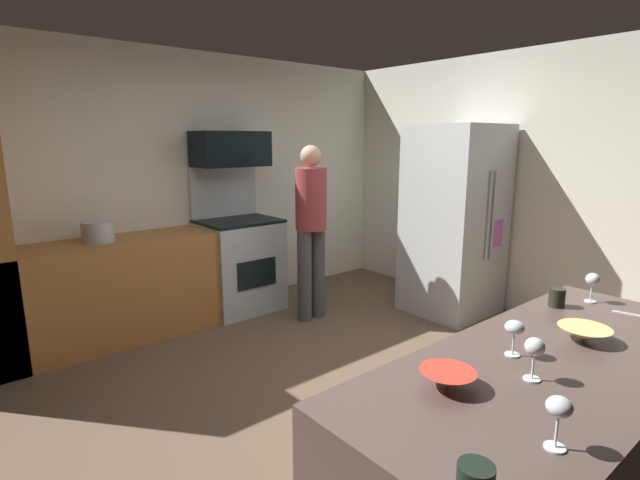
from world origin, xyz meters
The scene contains 18 objects.
ground_plane centered at (0.00, 0.00, -0.01)m, with size 5.20×4.80×0.02m, color brown.
wall_back centered at (0.00, 2.34, 1.30)m, with size 5.20×0.12×2.60m, color silver.
wall_right centered at (2.54, 0.00, 1.30)m, with size 0.12×4.80×2.60m, color silver.
lower_cabinet_run centered at (-0.90, 1.98, 0.45)m, with size 2.40×0.60×0.90m, color #AA6E36.
oven_range centered at (0.38, 1.97, 0.51)m, with size 0.76×0.65×1.48m.
microwave centered at (0.38, 2.06, 1.66)m, with size 0.74×0.38×0.35m, color black.
refrigerator centered at (2.03, 0.52, 0.95)m, with size 0.83×0.80×1.89m.
person_cook centered at (0.77, 1.27, 0.96)m, with size 0.31×0.30×1.70m.
counter_island centered at (-0.20, -1.50, 0.45)m, with size 2.03×0.80×0.90m, color brown.
mixing_bowl_large centered at (0.06, -1.50, 0.93)m, with size 0.22×0.22×0.06m, color #DDCD79.
mixing_bowl_small centered at (-0.73, -1.36, 0.93)m, with size 0.20×0.20×0.06m, color red.
wine_glass_near centered at (0.61, -1.31, 1.02)m, with size 0.07×0.07×0.16m.
wine_glass_mid centered at (-0.79, -1.76, 1.02)m, with size 0.07×0.07×0.16m.
wine_glass_far centered at (-0.45, -1.53, 1.02)m, with size 0.07×0.07×0.16m.
wine_glass_extra centered at (-0.32, -1.38, 1.01)m, with size 0.08×0.08×0.15m.
mug_tea centered at (0.40, -1.23, 0.95)m, with size 0.08×0.08×0.10m, color #25271F.
knife_chef centered at (0.56, -1.55, 0.90)m, with size 0.22×0.02×0.01m, color #B7BABF.
stock_pot centered at (-0.97, 1.98, 0.99)m, with size 0.26×0.26×0.18m, color #B8BBC2.
Camera 1 is at (-2.06, -2.25, 1.76)m, focal length 26.81 mm.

